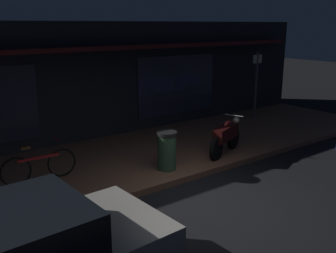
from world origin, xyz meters
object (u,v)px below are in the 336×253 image
Objects in this scene: motorcycle at (226,136)px; bicycle_parked at (39,166)px; sign_post at (256,81)px; trash_bin at (167,150)px.

motorcycle is 0.98× the size of bicycle_parked.
bicycle_parked is 8.60m from sign_post.
trash_bin is (-5.77, -2.33, -0.89)m from sign_post.
sign_post reaches higher than motorcycle.
trash_bin reaches higher than bicycle_parked.
bicycle_parked is at bearing -171.62° from sign_post.
trash_bin is at bearing -158.02° from sign_post.
sign_post is at bearing 8.38° from bicycle_parked.
bicycle_parked is at bearing 166.77° from motorcycle.
sign_post is 6.29m from trash_bin.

